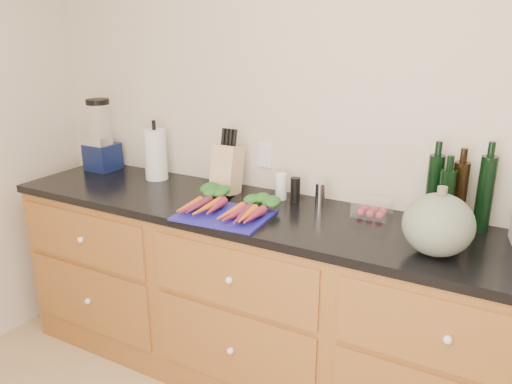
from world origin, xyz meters
The scene contains 14 objects.
wall_back centered at (0.00, 1.62, 1.30)m, with size 4.10×0.05×2.60m, color beige.
cabinets centered at (0.00, 1.30, 0.45)m, with size 3.60×0.64×0.90m.
countertop centered at (0.00, 1.30, 0.92)m, with size 3.64×0.62×0.04m, color black.
cutting_board centered at (-0.57, 1.14, 0.95)m, with size 0.41×0.31×0.01m, color #1D1A98.
carrots centered at (-0.57, 1.19, 0.98)m, with size 0.43×0.31×0.06m.
squash centered at (0.34, 1.19, 1.06)m, with size 0.26×0.26×0.24m, color #5C6857.
blender_appliance centered at (-1.64, 1.46, 1.13)m, with size 0.17×0.17×0.42m.
paper_towel centered at (-1.22, 1.46, 1.08)m, with size 0.13×0.13×0.28m, color white.
knife_block centered at (-0.74, 1.44, 1.06)m, with size 0.12×0.12×0.25m, color tan.
grinder_salt centered at (-0.45, 1.48, 1.01)m, with size 0.06×0.06×0.13m, color white.
grinder_pepper centered at (-0.37, 1.48, 1.00)m, with size 0.05×0.05×0.12m, color black.
canister_chrome centered at (-0.24, 1.48, 1.00)m, with size 0.05×0.05×0.12m, color silver.
tomato_box centered at (0.02, 1.47, 0.98)m, with size 0.16×0.13×0.08m, color white.
bottles centered at (0.36, 1.51, 1.09)m, with size 0.27×0.14×0.32m.
Camera 1 is at (0.58, -0.65, 1.76)m, focal length 35.00 mm.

